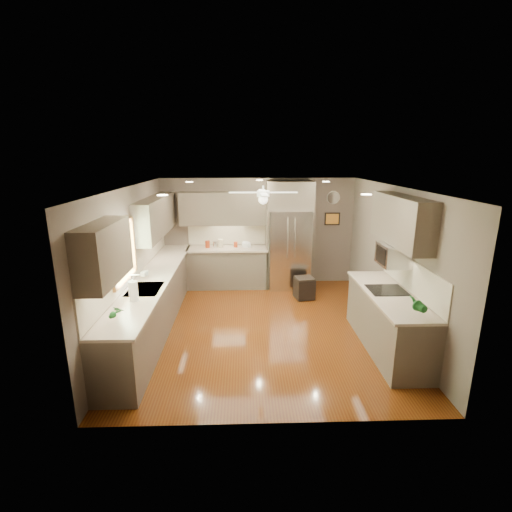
{
  "coord_description": "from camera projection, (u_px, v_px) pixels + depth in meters",
  "views": [
    {
      "loc": [
        -0.34,
        -6.12,
        3.0
      ],
      "look_at": [
        -0.11,
        0.6,
        1.17
      ],
      "focal_mm": 26.0,
      "sensor_mm": 36.0,
      "label": 1
    }
  ],
  "objects": [
    {
      "name": "framed_print",
      "position": [
        332.0,
        219.0,
        8.74
      ],
      "size": [
        0.36,
        0.03,
        0.3
      ],
      "color": "black",
      "rests_on": "wall_back"
    },
    {
      "name": "back_run",
      "position": [
        228.0,
        266.0,
        8.68
      ],
      "size": [
        1.85,
        0.65,
        1.45
      ],
      "color": "brown",
      "rests_on": "ground"
    },
    {
      "name": "microwave",
      "position": [
        394.0,
        255.0,
        5.85
      ],
      "size": [
        0.43,
        0.55,
        0.34
      ],
      "color": "silver",
      "rests_on": "wall_right"
    },
    {
      "name": "canister_d",
      "position": [
        236.0,
        245.0,
        8.58
      ],
      "size": [
        0.09,
        0.09,
        0.13
      ],
      "primitive_type": "cylinder",
      "rotation": [
        0.0,
        0.0,
        -0.02
      ],
      "color": "#9B2E10",
      "rests_on": "back_run"
    },
    {
      "name": "recessed_lights",
      "position": [
        261.0,
        185.0,
        6.43
      ],
      "size": [
        2.84,
        3.14,
        0.01
      ],
      "color": "white",
      "rests_on": "ceiling"
    },
    {
      "name": "left_run",
      "position": [
        155.0,
        300.0,
        6.66
      ],
      "size": [
        0.65,
        4.7,
        1.45
      ],
      "color": "brown",
      "rests_on": "ground"
    },
    {
      "name": "wall_front",
      "position": [
        276.0,
        324.0,
        3.96
      ],
      "size": [
        4.5,
        0.0,
        4.5
      ],
      "primitive_type": "plane",
      "rotation": [
        -1.57,
        0.0,
        0.0
      ],
      "color": "#61554A",
      "rests_on": "ground"
    },
    {
      "name": "uppers",
      "position": [
        222.0,
        218.0,
        6.87
      ],
      "size": [
        4.5,
        4.7,
        0.95
      ],
      "color": "brown",
      "rests_on": "wall_left"
    },
    {
      "name": "wall_back",
      "position": [
        258.0,
        232.0,
        8.78
      ],
      "size": [
        4.5,
        0.0,
        4.5
      ],
      "primitive_type": "plane",
      "rotation": [
        1.57,
        0.0,
        0.0
      ],
      "color": "#61554A",
      "rests_on": "ground"
    },
    {
      "name": "wall_right",
      "position": [
        393.0,
        259.0,
        6.44
      ],
      "size": [
        0.0,
        5.0,
        5.0
      ],
      "primitive_type": "plane",
      "rotation": [
        1.57,
        0.0,
        -1.57
      ],
      "color": "#61554A",
      "rests_on": "ground"
    },
    {
      "name": "right_run",
      "position": [
        388.0,
        320.0,
        5.86
      ],
      "size": [
        0.7,
        2.2,
        1.45
      ],
      "color": "brown",
      "rests_on": "ground"
    },
    {
      "name": "floor",
      "position": [
        263.0,
        327.0,
        6.7
      ],
      "size": [
        5.0,
        5.0,
        0.0
      ],
      "primitive_type": "plane",
      "color": "#491E09",
      "rests_on": "ground"
    },
    {
      "name": "canister_a",
      "position": [
        208.0,
        244.0,
        8.52
      ],
      "size": [
        0.13,
        0.13,
        0.17
      ],
      "primitive_type": "cylinder",
      "rotation": [
        0.0,
        0.0,
        0.2
      ],
      "color": "#9B2E10",
      "rests_on": "back_run"
    },
    {
      "name": "wall_clock",
      "position": [
        333.0,
        198.0,
        8.61
      ],
      "size": [
        0.3,
        0.03,
        0.3
      ],
      "color": "white",
      "rests_on": "wall_back"
    },
    {
      "name": "wall_left",
      "position": [
        132.0,
        262.0,
        6.3
      ],
      "size": [
        0.0,
        5.0,
        5.0
      ],
      "primitive_type": "plane",
      "rotation": [
        1.57,
        0.0,
        1.57
      ],
      "color": "#61554A",
      "rests_on": "ground"
    },
    {
      "name": "canister_c",
      "position": [
        220.0,
        244.0,
        8.55
      ],
      "size": [
        0.14,
        0.14,
        0.2
      ],
      "primitive_type": "cylinder",
      "rotation": [
        0.0,
        0.0,
        -0.15
      ],
      "color": "#C6B694",
      "rests_on": "back_run"
    },
    {
      "name": "paper_towel",
      "position": [
        133.0,
        292.0,
        5.39
      ],
      "size": [
        0.13,
        0.13,
        0.33
      ],
      "color": "white",
      "rests_on": "left_run"
    },
    {
      "name": "refrigerator",
      "position": [
        289.0,
        237.0,
        8.49
      ],
      "size": [
        1.06,
        0.75,
        2.45
      ],
      "color": "silver",
      "rests_on": "ground"
    },
    {
      "name": "soap_bottle",
      "position": [
        145.0,
        273.0,
        6.41
      ],
      "size": [
        0.1,
        0.1,
        0.18
      ],
      "primitive_type": "imported",
      "rotation": [
        0.0,
        0.0,
        -0.33
      ],
      "color": "white",
      "rests_on": "left_run"
    },
    {
      "name": "ceiling_fan",
      "position": [
        263.0,
        195.0,
        6.38
      ],
      "size": [
        1.18,
        1.18,
        0.32
      ],
      "color": "white",
      "rests_on": "ceiling"
    },
    {
      "name": "ceiling",
      "position": [
        264.0,
        187.0,
        6.04
      ],
      "size": [
        5.0,
        5.0,
        0.0
      ],
      "primitive_type": "plane",
      "rotation": [
        3.14,
        0.0,
        0.0
      ],
      "color": "white",
      "rests_on": "ground"
    },
    {
      "name": "canister_b",
      "position": [
        215.0,
        244.0,
        8.56
      ],
      "size": [
        0.12,
        0.12,
        0.15
      ],
      "primitive_type": "cylinder",
      "rotation": [
        0.0,
        0.0,
        -0.3
      ],
      "color": "silver",
      "rests_on": "back_run"
    },
    {
      "name": "bowl",
      "position": [
        246.0,
        246.0,
        8.58
      ],
      "size": [
        0.29,
        0.29,
        0.06
      ],
      "primitive_type": "imported",
      "rotation": [
        0.0,
        0.0,
        -0.36
      ],
      "color": "#C6B694",
      "rests_on": "back_run"
    },
    {
      "name": "sink",
      "position": [
        145.0,
        291.0,
        5.92
      ],
      "size": [
        0.5,
        0.7,
        0.32
      ],
      "color": "silver",
      "rests_on": "left_run"
    },
    {
      "name": "potted_plant_left",
      "position": [
        116.0,
        312.0,
        4.69
      ],
      "size": [
        0.16,
        0.12,
        0.27
      ],
      "primitive_type": "imported",
      "rotation": [
        0.0,
        0.0,
        -0.14
      ],
      "color": "#19581F",
      "rests_on": "left_run"
    },
    {
      "name": "potted_plant_right",
      "position": [
        416.0,
        304.0,
        4.86
      ],
      "size": [
        0.21,
        0.19,
        0.34
      ],
      "primitive_type": "imported",
      "rotation": [
        0.0,
        0.0,
        0.24
      ],
      "color": "#19581F",
      "rests_on": "right_run"
    },
    {
      "name": "window",
      "position": [
        123.0,
        252.0,
        5.74
      ],
      "size": [
        0.05,
        1.12,
        0.92
      ],
      "color": "#BFF2B2",
      "rests_on": "wall_left"
    },
    {
      "name": "stool",
      "position": [
        304.0,
        288.0,
        7.98
      ],
      "size": [
        0.45,
        0.45,
        0.46
      ],
      "color": "black",
      "rests_on": "ground"
    }
  ]
}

